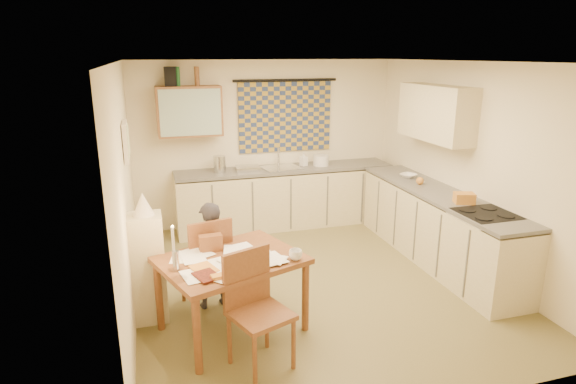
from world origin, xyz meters
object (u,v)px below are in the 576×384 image
object	(u,v)px
counter_right	(436,227)
shelf_stand	(149,268)
dining_table	(232,294)
person	(210,255)
stove	(482,253)
counter_back	(285,197)
chair_far	(207,278)

from	to	relation	value
counter_right	shelf_stand	world-z (taller)	shelf_stand
counter_right	dining_table	size ratio (longest dim) A/B	1.98
counter_right	shelf_stand	distance (m)	3.57
person	shelf_stand	bearing A→B (deg)	-3.06
stove	person	distance (m)	2.97
counter_back	dining_table	xyz separation A→B (m)	(-1.31, -2.70, -0.07)
shelf_stand	counter_right	bearing A→B (deg)	7.30
counter_right	shelf_stand	size ratio (longest dim) A/B	2.67
counter_back	person	distance (m)	2.62
chair_far	shelf_stand	size ratio (longest dim) A/B	0.91
counter_right	person	distance (m)	2.94
stove	chair_far	xyz separation A→B (m)	(-2.97, 0.54, -0.15)
counter_back	dining_table	world-z (taller)	counter_back
counter_right	chair_far	world-z (taller)	chair_far
chair_far	person	bearing A→B (deg)	143.45
shelf_stand	stove	bearing A→B (deg)	-6.91
chair_far	counter_back	bearing A→B (deg)	-137.30
counter_right	chair_far	distance (m)	2.99
chair_far	person	size ratio (longest dim) A/B	0.87
person	shelf_stand	world-z (taller)	person
counter_back	person	bearing A→B (deg)	-123.39
counter_back	shelf_stand	bearing A→B (deg)	-132.15
counter_right	chair_far	xyz separation A→B (m)	(-2.97, -0.34, -0.14)
chair_far	person	world-z (taller)	person
counter_back	shelf_stand	size ratio (longest dim) A/B	2.99
person	stove	bearing A→B (deg)	158.40
counter_back	stove	distance (m)	3.08
shelf_stand	person	bearing A→B (deg)	8.42
stove	chair_far	distance (m)	3.02
dining_table	person	distance (m)	0.57
stove	person	size ratio (longest dim) A/B	0.80
counter_right	stove	xyz separation A→B (m)	(-0.00, -0.88, 0.01)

